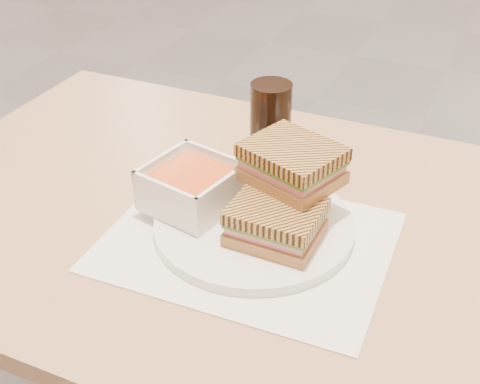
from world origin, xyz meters
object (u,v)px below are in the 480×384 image
at_px(plate, 254,225).
at_px(cola_glass, 270,125).
at_px(main_table, 284,286).
at_px(panini_lower, 276,222).
at_px(soup_bowl, 192,188).

relative_size(plate, cola_glass, 1.99).
bearing_deg(main_table, cola_glass, 120.62).
bearing_deg(main_table, panini_lower, -86.86).
distance_m(plate, panini_lower, 0.06).
relative_size(plate, panini_lower, 2.38).
xyz_separation_m(soup_bowl, panini_lower, (0.14, -0.02, -0.00)).
xyz_separation_m(main_table, soup_bowl, (-0.13, -0.03, 0.16)).
distance_m(main_table, cola_glass, 0.25).
xyz_separation_m(main_table, panini_lower, (0.00, -0.05, 0.16)).
distance_m(main_table, panini_lower, 0.17).
relative_size(soup_bowl, cola_glass, 0.99).
bearing_deg(cola_glass, soup_bowl, -104.49).
height_order(plate, panini_lower, panini_lower).
bearing_deg(cola_glass, panini_lower, -65.84).
height_order(soup_bowl, panini_lower, soup_bowl).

